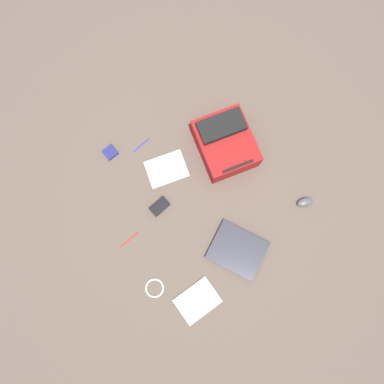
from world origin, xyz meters
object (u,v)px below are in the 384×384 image
(computer_mouse, at_px, (305,202))
(cable_coil, at_px, (155,288))
(earbud_pouch, at_px, (110,152))
(book_blue, at_px, (197,301))
(book_red, at_px, (167,169))
(pen_black, at_px, (129,240))
(laptop, at_px, (237,250))
(power_brick, at_px, (159,206))
(pen_blue, at_px, (141,145))
(backpack, at_px, (225,143))

(computer_mouse, distance_m, cable_coil, 1.12)
(computer_mouse, xyz_separation_m, earbud_pouch, (1.08, 0.79, -0.01))
(book_blue, distance_m, computer_mouse, 0.94)
(book_red, height_order, computer_mouse, computer_mouse)
(cable_coil, bearing_deg, pen_black, -9.16)
(laptop, bearing_deg, computer_mouse, -94.45)
(laptop, distance_m, book_blue, 0.41)
(laptop, height_order, book_red, laptop)
(book_red, bearing_deg, earbud_pouch, 34.19)
(cable_coil, xyz_separation_m, pen_black, (0.34, -0.06, -0.00))
(power_brick, height_order, pen_blue, power_brick)
(book_red, relative_size, earbud_pouch, 3.78)
(book_red, distance_m, power_brick, 0.26)
(pen_blue, height_order, earbud_pouch, earbud_pouch)
(cable_coil, xyz_separation_m, power_brick, (0.39, -0.35, 0.01))
(cable_coil, distance_m, pen_black, 0.35)
(book_red, xyz_separation_m, book_blue, (-0.79, 0.38, 0.00))
(book_red, xyz_separation_m, power_brick, (-0.17, 0.19, 0.01))
(laptop, xyz_separation_m, book_red, (0.71, 0.02, -0.01))
(computer_mouse, relative_size, power_brick, 0.84)
(backpack, relative_size, cable_coil, 4.03)
(power_brick, relative_size, earbud_pouch, 1.53)
(computer_mouse, bearing_deg, laptop, 105.31)
(backpack, bearing_deg, book_red, 72.75)
(book_red, height_order, pen_black, book_red)
(power_brick, bearing_deg, earbud_pouch, 3.63)
(backpack, xyz_separation_m, book_red, (0.12, 0.40, -0.09))
(laptop, height_order, pen_black, laptop)
(earbud_pouch, bearing_deg, power_brick, -176.37)
(computer_mouse, distance_m, earbud_pouch, 1.34)
(backpack, xyz_separation_m, book_blue, (-0.67, 0.77, -0.09))
(book_red, distance_m, computer_mouse, 0.94)
(backpack, height_order, cable_coil, backpack)
(book_red, distance_m, book_blue, 0.88)
(backpack, bearing_deg, laptop, 147.32)
(pen_black, distance_m, earbud_pouch, 0.60)
(computer_mouse, relative_size, pen_black, 0.71)
(earbud_pouch, bearing_deg, pen_black, 154.74)
(book_blue, distance_m, pen_blue, 1.09)
(pen_blue, xyz_separation_m, earbud_pouch, (0.09, 0.19, 0.01))
(backpack, distance_m, earbud_pouch, 0.77)
(book_red, relative_size, cable_coil, 2.58)
(laptop, height_order, computer_mouse, computer_mouse)
(laptop, relative_size, pen_blue, 3.01)
(computer_mouse, distance_m, pen_black, 1.18)
(power_brick, relative_size, pen_blue, 0.90)
(cable_coil, bearing_deg, power_brick, -41.52)
(book_red, bearing_deg, pen_blue, 7.17)
(pen_black, relative_size, pen_blue, 1.07)
(computer_mouse, xyz_separation_m, power_brick, (0.58, 0.76, -0.01))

